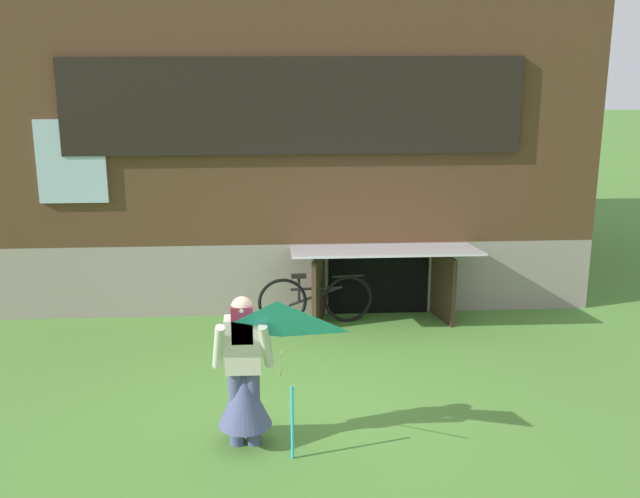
# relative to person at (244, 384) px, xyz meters

# --- Properties ---
(ground_plane) EXTENTS (60.00, 60.00, 0.00)m
(ground_plane) POSITION_rel_person_xyz_m (0.57, 0.59, -0.63)
(ground_plane) COLOR #4C7F33
(log_house) EXTENTS (8.36, 6.26, 4.95)m
(log_house) POSITION_rel_person_xyz_m (0.57, 6.15, 1.84)
(log_house) COLOR gray
(log_house) RESTS_ON ground_plane
(person) EXTENTS (0.60, 0.52, 1.51)m
(person) POSITION_rel_person_xyz_m (0.00, 0.00, 0.00)
(person) COLOR #474C75
(person) RESTS_ON ground_plane
(kite) EXTENTS (0.96, 0.99, 1.54)m
(kite) POSITION_rel_person_xyz_m (0.33, -0.56, 0.60)
(kite) COLOR #2DB2CC
(kite) RESTS_ON ground_plane
(bicycle_black) EXTENTS (1.56, 0.18, 0.71)m
(bicycle_black) POSITION_rel_person_xyz_m (0.85, 3.21, -0.28)
(bicycle_black) COLOR black
(bicycle_black) RESTS_ON ground_plane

